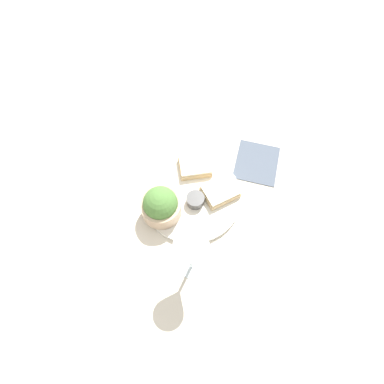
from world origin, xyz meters
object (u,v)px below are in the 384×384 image
at_px(napkin, 257,162).
at_px(wine_glass, 191,252).
at_px(sauce_ramekin, 195,200).
at_px(salad_bowl, 161,205).
at_px(cheese_toast_far, 220,192).
at_px(cheese_toast_near, 195,166).

bearing_deg(napkin, wine_glass, 10.45).
bearing_deg(sauce_ramekin, wine_glass, 39.14).
bearing_deg(salad_bowl, cheese_toast_far, 151.40).
xyz_separation_m(cheese_toast_near, cheese_toast_far, (0.01, 0.11, 0.00)).
relative_size(cheese_toast_far, napkin, 0.61).
distance_m(sauce_ramekin, cheese_toast_near, 0.11).
bearing_deg(napkin, cheese_toast_near, -38.42).
height_order(sauce_ramekin, cheese_toast_near, same).
bearing_deg(sauce_ramekin, cheese_toast_far, 153.24).
relative_size(cheese_toast_near, cheese_toast_far, 1.03).
bearing_deg(sauce_ramekin, salad_bowl, -30.02).
relative_size(sauce_ramekin, cheese_toast_near, 0.43).
xyz_separation_m(sauce_ramekin, cheese_toast_near, (-0.08, -0.08, -0.00)).
distance_m(salad_bowl, cheese_toast_near, 0.17).
relative_size(cheese_toast_near, wine_glass, 0.65).
xyz_separation_m(salad_bowl, sauce_ramekin, (-0.08, 0.05, -0.03)).
bearing_deg(cheese_toast_near, sauce_ramekin, 43.10).
height_order(cheese_toast_near, cheese_toast_far, same).
relative_size(salad_bowl, cheese_toast_far, 0.95).
height_order(cheese_toast_near, napkin, cheese_toast_near).
height_order(salad_bowl, wine_glass, wine_glass).
height_order(cheese_toast_far, wine_glass, wine_glass).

